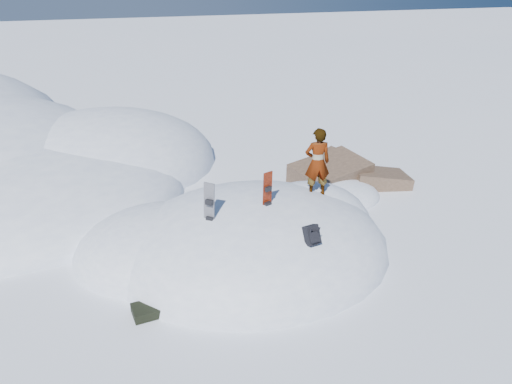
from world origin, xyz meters
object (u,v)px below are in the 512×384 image
object	(u,v)px
person	(317,162)
backpack	(312,235)
snowboard_dark	(209,212)
snowboard_red	(267,198)

from	to	relation	value
person	backpack	bearing A→B (deg)	72.09
snowboard_dark	backpack	world-z (taller)	snowboard_dark
snowboard_red	person	bearing A→B (deg)	2.96
snowboard_red	person	xyz separation A→B (m)	(1.56, 0.75, 0.45)
snowboard_red	backpack	distance (m)	1.59
backpack	snowboard_red	bearing A→B (deg)	98.19
snowboard_dark	backpack	distance (m)	2.39
backpack	snowboard_dark	bearing A→B (deg)	134.21
snowboard_red	backpack	bearing A→B (deg)	-91.38
person	snowboard_dark	bearing A→B (deg)	23.36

